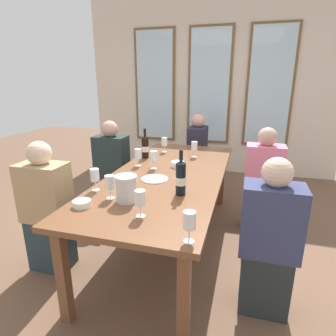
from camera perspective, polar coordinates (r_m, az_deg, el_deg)
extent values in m
plane|color=brown|center=(2.90, 0.05, -15.00)|extent=(12.00, 12.00, 0.00)
cube|color=beige|center=(4.95, 8.45, 16.01)|extent=(4.19, 0.06, 2.90)
cube|color=brown|center=(5.12, -2.64, 16.21)|extent=(0.72, 0.03, 1.88)
cube|color=silver|center=(5.11, -2.70, 16.21)|extent=(0.64, 0.01, 1.80)
cube|color=brown|center=(4.91, 8.38, 16.00)|extent=(0.72, 0.03, 1.88)
cube|color=silver|center=(4.89, 8.35, 16.00)|extent=(0.64, 0.01, 1.80)
cube|color=brown|center=(4.87, 19.92, 15.18)|extent=(0.72, 0.03, 1.88)
cube|color=silver|center=(4.85, 19.93, 15.17)|extent=(0.64, 0.01, 1.80)
cube|color=brown|center=(2.59, 0.06, -1.42)|extent=(0.99, 2.35, 0.04)
cube|color=brown|center=(2.05, -20.50, -19.79)|extent=(0.07, 0.07, 0.70)
cube|color=brown|center=(1.78, 3.24, -25.37)|extent=(0.07, 0.07, 0.70)
cube|color=brown|center=(3.80, -1.29, -1.11)|extent=(0.07, 0.07, 0.70)
cube|color=brown|center=(3.65, 10.77, -2.17)|extent=(0.07, 0.07, 0.70)
cylinder|color=white|center=(2.41, -2.72, -2.24)|extent=(0.23, 0.23, 0.01)
cylinder|color=silver|center=(1.98, -8.44, -4.45)|extent=(0.14, 0.14, 0.17)
cylinder|color=silver|center=(1.95, -8.56, -1.85)|extent=(0.16, 0.16, 0.02)
cylinder|color=black|center=(2.06, 2.59, -2.29)|extent=(0.07, 0.07, 0.24)
cone|color=black|center=(2.02, 2.64, 1.23)|extent=(0.07, 0.07, 0.02)
cylinder|color=black|center=(2.01, 2.66, 2.58)|extent=(0.03, 0.03, 0.08)
cylinder|color=silver|center=(2.07, 2.59, -2.60)|extent=(0.08, 0.08, 0.06)
cylinder|color=black|center=(3.07, -4.64, 4.08)|extent=(0.07, 0.07, 0.22)
cone|color=black|center=(3.04, -4.70, 6.34)|extent=(0.07, 0.07, 0.02)
cylinder|color=black|center=(3.03, -4.72, 7.26)|extent=(0.03, 0.03, 0.08)
cylinder|color=silver|center=(3.07, -4.64, 3.88)|extent=(0.08, 0.08, 0.06)
cylinder|color=white|center=(2.75, 1.91, 0.76)|extent=(0.12, 0.12, 0.05)
cylinder|color=white|center=(1.99, -17.06, -6.89)|extent=(0.12, 0.12, 0.04)
cylinder|color=white|center=(1.54, 4.25, -14.61)|extent=(0.06, 0.06, 0.00)
cylinder|color=white|center=(1.52, 4.28, -13.34)|extent=(0.01, 0.01, 0.07)
cylinder|color=white|center=(1.47, 4.36, -10.50)|extent=(0.07, 0.07, 0.09)
cylinder|color=maroon|center=(1.49, 4.33, -11.74)|extent=(0.06, 0.06, 0.02)
cylinder|color=white|center=(3.33, -0.73, 3.27)|extent=(0.06, 0.06, 0.00)
cylinder|color=white|center=(3.32, -0.73, 3.93)|extent=(0.01, 0.01, 0.07)
cylinder|color=white|center=(3.30, -0.74, 5.36)|extent=(0.07, 0.07, 0.09)
cylinder|color=beige|center=(3.31, -0.74, 4.90)|extent=(0.06, 0.06, 0.04)
cylinder|color=white|center=(3.13, 5.30, 2.27)|extent=(0.06, 0.06, 0.00)
cylinder|color=white|center=(3.12, 5.32, 2.97)|extent=(0.01, 0.01, 0.07)
cylinder|color=white|center=(3.10, 5.37, 4.49)|extent=(0.07, 0.07, 0.09)
cylinder|color=white|center=(2.71, -2.85, -0.10)|extent=(0.06, 0.06, 0.00)
cylinder|color=white|center=(2.70, -2.86, 0.70)|extent=(0.01, 0.01, 0.07)
cylinder|color=white|center=(2.67, -2.89, 2.45)|extent=(0.07, 0.07, 0.09)
cylinder|color=#590C19|center=(2.68, -2.88, 1.71)|extent=(0.06, 0.06, 0.02)
cylinder|color=white|center=(1.79, -5.55, -9.66)|extent=(0.06, 0.06, 0.00)
cylinder|color=white|center=(1.77, -5.59, -8.53)|extent=(0.01, 0.01, 0.07)
cylinder|color=white|center=(1.74, -5.67, -6.01)|extent=(0.07, 0.07, 0.09)
cylinder|color=beige|center=(1.75, -5.64, -6.96)|extent=(0.06, 0.06, 0.03)
cylinder|color=white|center=(2.08, -11.55, -6.02)|extent=(0.06, 0.06, 0.00)
cylinder|color=white|center=(2.06, -11.62, -5.01)|extent=(0.01, 0.01, 0.07)
cylinder|color=white|center=(2.03, -11.76, -2.79)|extent=(0.07, 0.07, 0.09)
cylinder|color=#590C19|center=(2.04, -11.70, -3.70)|extent=(0.06, 0.06, 0.02)
cylinder|color=white|center=(2.25, -14.40, -4.35)|extent=(0.06, 0.06, 0.00)
cylinder|color=white|center=(2.24, -14.48, -3.41)|extent=(0.01, 0.01, 0.07)
cylinder|color=white|center=(2.21, -14.64, -1.35)|extent=(0.07, 0.07, 0.09)
cylinder|color=maroon|center=(2.22, -14.59, -2.06)|extent=(0.06, 0.06, 0.03)
cylinder|color=white|center=(2.80, -6.04, 0.45)|extent=(0.06, 0.06, 0.00)
cylinder|color=white|center=(2.79, -6.06, 1.23)|extent=(0.01, 0.01, 0.07)
cylinder|color=white|center=(2.77, -6.12, 2.92)|extent=(0.07, 0.07, 0.09)
cube|color=#3A2733|center=(3.56, -10.96, -4.88)|extent=(0.32, 0.24, 0.45)
cube|color=#202E2E|center=(3.41, -11.41, 2.37)|extent=(0.38, 0.24, 0.48)
sphere|color=tan|center=(3.35, -11.74, 7.76)|extent=(0.19, 0.19, 0.19)
cube|color=#2D343D|center=(3.22, 18.09, -7.94)|extent=(0.32, 0.24, 0.45)
cube|color=pink|center=(3.05, 18.90, -0.01)|extent=(0.38, 0.24, 0.48)
sphere|color=tan|center=(2.98, 19.51, 5.97)|extent=(0.19, 0.19, 0.19)
cube|color=#273940|center=(2.68, -22.50, -13.82)|extent=(0.32, 0.24, 0.45)
cube|color=tan|center=(2.48, -23.73, -4.54)|extent=(0.38, 0.24, 0.48)
sphere|color=beige|center=(2.39, -24.67, 2.74)|extent=(0.19, 0.19, 0.19)
cube|color=#262D2E|center=(2.21, 18.90, -20.74)|extent=(0.32, 0.24, 0.45)
cube|color=#363C61|center=(1.96, 20.24, -9.91)|extent=(0.38, 0.24, 0.48)
sphere|color=beige|center=(1.84, 21.29, -0.85)|extent=(0.19, 0.19, 0.19)
cube|color=#222943|center=(4.16, 5.80, -1.34)|extent=(0.24, 0.32, 0.45)
cube|color=#262737|center=(4.03, 6.00, 4.93)|extent=(0.24, 0.38, 0.48)
sphere|color=tan|center=(3.98, 6.15, 9.51)|extent=(0.19, 0.19, 0.19)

